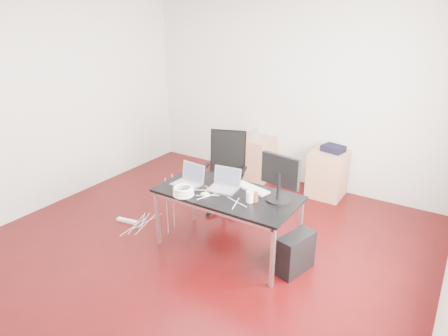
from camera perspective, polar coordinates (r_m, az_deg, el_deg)
The scene contains 18 objects.
room_shell at distance 4.20m, azimuth -3.61°, elevation 4.55°, with size 5.00×5.00×5.00m.
desk at distance 4.49m, azimuth 0.48°, elevation -4.18°, with size 1.60×0.80×0.73m.
office_chair at distance 5.48m, azimuth 0.22°, elevation -0.01°, with size 0.61×0.63×1.08m.
filing_cabinet_left at distance 6.58m, azimuth 4.54°, elevation 1.36°, with size 0.50×0.50×0.70m, color #B37959.
filing_cabinet_right at distance 6.15m, azimuth 14.57°, elevation -0.82°, with size 0.50×0.50×0.70m, color #B37959.
pc_tower at distance 4.42m, azimuth 10.19°, elevation -11.87°, with size 0.20×0.45×0.44m, color black.
wastebasket at distance 6.49m, azimuth 8.19°, elevation -1.11°, with size 0.24×0.24×0.28m, color black.
power_strip at distance 5.51m, azimuth -13.69°, elevation -7.33°, with size 0.30×0.06×0.04m, color white.
laptop_left at distance 4.68m, azimuth -5.05°, elevation -1.66°, with size 0.35×0.28×0.23m.
laptop_right at distance 4.54m, azimuth 0.02°, elevation -2.34°, with size 0.36×0.30×0.23m.
monitor at distance 4.23m, azimuth 8.01°, elevation -1.10°, with size 0.45×0.26×0.51m.
keyboard at distance 4.56m, azimuth 3.96°, elevation -2.91°, with size 0.44×0.14×0.02m, color white.
cup_white at distance 4.25m, azimuth 3.71°, elevation -4.12°, with size 0.08×0.08×0.12m, color white.
cup_brown at distance 4.27m, azimuth 4.40°, elevation -4.14°, with size 0.08×0.08×0.10m, color brown.
cable_coil at distance 4.40m, azimuth -5.82°, elevation -3.33°, with size 0.24×0.24×0.11m.
power_adapter at distance 4.40m, azimuth -2.70°, elevation -3.80°, with size 0.07×0.07×0.03m, color white.
speaker at distance 6.37m, azimuth 4.49°, elevation 4.85°, with size 0.09×0.08×0.18m, color #9E9E9E.
navy_garment at distance 6.04m, azimuth 15.34°, elevation 2.69°, with size 0.30×0.24×0.09m, color black.
Camera 1 is at (2.41, -3.23, 2.65)m, focal length 32.00 mm.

